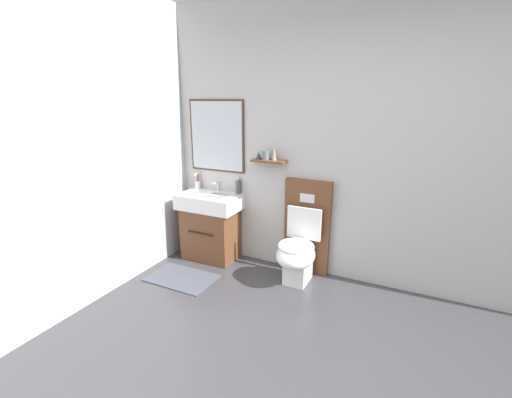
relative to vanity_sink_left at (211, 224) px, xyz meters
name	(u,v)px	position (x,y,z in m)	size (l,w,h in m)	color
wall_back	(382,145)	(1.73, 0.24, 0.97)	(4.66, 0.27, 2.75)	#B7B5B2
bath_mat	(182,278)	(0.00, -0.57, -0.40)	(0.68, 0.44, 0.01)	#474C56
vanity_sink_left	(211,224)	(0.00, 0.00, 0.00)	(0.69, 0.45, 0.76)	brown
tap_on_left_sink	(217,185)	(0.00, 0.16, 0.43)	(0.03, 0.13, 0.11)	silver
toilet	(301,244)	(1.09, -0.02, -0.03)	(0.48, 0.62, 1.00)	brown
toothbrush_cup	(198,184)	(-0.26, 0.15, 0.42)	(0.07, 0.08, 0.20)	silver
soap_dispenser	(238,187)	(0.27, 0.16, 0.44)	(0.06, 0.06, 0.19)	#4C4C51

